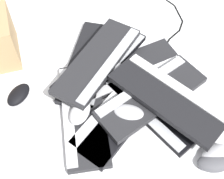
# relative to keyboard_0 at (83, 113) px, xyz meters

# --- Properties ---
(ground_plane) EXTENTS (3.20, 3.20, 0.00)m
(ground_plane) POSITION_rel_keyboard_0_xyz_m (-0.10, 0.03, -0.01)
(ground_plane) COLOR white
(keyboard_0) EXTENTS (0.22, 0.46, 0.03)m
(keyboard_0) POSITION_rel_keyboard_0_xyz_m (0.00, 0.00, 0.00)
(keyboard_0) COLOR #232326
(keyboard_0) RESTS_ON ground
(keyboard_1) EXTENTS (0.45, 0.38, 0.03)m
(keyboard_1) POSITION_rel_keyboard_0_xyz_m (-0.14, 0.04, 0.00)
(keyboard_1) COLOR black
(keyboard_1) RESTS_ON ground
(keyboard_2) EXTENTS (0.30, 0.46, 0.03)m
(keyboard_2) POSITION_rel_keyboard_0_xyz_m (-0.25, 0.04, 0.00)
(keyboard_2) COLOR black
(keyboard_2) RESTS_ON ground
(keyboard_3) EXTENTS (0.46, 0.21, 0.03)m
(keyboard_3) POSITION_rel_keyboard_0_xyz_m (-0.23, -0.14, 0.00)
(keyboard_3) COLOR #232326
(keyboard_3) RESTS_ON ground
(keyboard_4) EXTENTS (0.36, 0.45, 0.03)m
(keyboard_4) POSITION_rel_keyboard_0_xyz_m (-0.09, -0.23, 0.00)
(keyboard_4) COLOR black
(keyboard_4) RESTS_ON ground
(keyboard_5) EXTENTS (0.45, 0.38, 0.03)m
(keyboard_5) POSITION_rel_keyboard_0_xyz_m (-0.13, -0.19, 0.03)
(keyboard_5) COLOR black
(keyboard_5) RESTS_ON keyboard_4
(keyboard_6) EXTENTS (0.43, 0.40, 0.03)m
(keyboard_6) POSITION_rel_keyboard_0_xyz_m (-0.12, -0.18, 0.06)
(keyboard_6) COLOR #232326
(keyboard_6) RESTS_ON keyboard_5
(keyboard_7) EXTENTS (0.46, 0.28, 0.03)m
(keyboard_7) POSITION_rel_keyboard_0_xyz_m (-0.26, 0.03, 0.03)
(keyboard_7) COLOR #232326
(keyboard_7) RESTS_ON keyboard_2
(keyboard_8) EXTENTS (0.35, 0.46, 0.03)m
(keyboard_8) POSITION_rel_keyboard_0_xyz_m (-0.30, 0.07, 0.06)
(keyboard_8) COLOR black
(keyboard_8) RESTS_ON keyboard_7
(mouse_0) EXTENTS (0.12, 0.09, 0.04)m
(mouse_0) POSITION_rel_keyboard_0_xyz_m (-0.38, 0.30, 0.01)
(mouse_0) COLOR #B7B7BC
(mouse_0) RESTS_ON ground
(mouse_1) EXTENTS (0.11, 0.13, 0.04)m
(mouse_1) POSITION_rel_keyboard_0_xyz_m (-0.18, -0.12, 0.04)
(mouse_1) COLOR silver
(mouse_1) RESTS_ON keyboard_3
(mouse_2) EXTENTS (0.12, 0.12, 0.04)m
(mouse_2) POSITION_rel_keyboard_0_xyz_m (0.21, -0.16, 0.01)
(mouse_2) COLOR black
(mouse_2) RESTS_ON ground
(mouse_3) EXTENTS (0.12, 0.13, 0.04)m
(mouse_3) POSITION_rel_keyboard_0_xyz_m (0.01, 0.01, 0.04)
(mouse_3) COLOR silver
(mouse_3) RESTS_ON keyboard_0
(mouse_4) EXTENTS (0.12, 0.09, 0.04)m
(mouse_4) POSITION_rel_keyboard_0_xyz_m (-0.36, 0.33, 0.01)
(mouse_4) COLOR #4C4C51
(mouse_4) RESTS_ON ground
(mouse_5) EXTENTS (0.13, 0.11, 0.04)m
(mouse_5) POSITION_rel_keyboard_0_xyz_m (-0.15, 0.07, 0.04)
(mouse_5) COLOR #B7B7BC
(mouse_5) RESTS_ON keyboard_1
(cable_0) EXTENTS (0.36, 0.48, 0.01)m
(cable_0) POSITION_rel_keyboard_0_xyz_m (-0.56, -0.44, -0.01)
(cable_0) COLOR black
(cable_0) RESTS_ON ground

